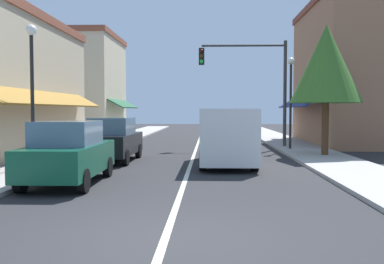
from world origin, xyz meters
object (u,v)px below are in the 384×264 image
parked_car_second_left (113,140)px  tree_right_near (326,64)px  parked_car_nearest_left (68,153)px  street_lamp_left_near (32,74)px  traffic_signal_mast_arm (255,75)px  street_lamp_right_mid (291,88)px  van_in_lane (227,135)px

parked_car_second_left → tree_right_near: tree_right_near is taller
parked_car_nearest_left → street_lamp_left_near: street_lamp_left_near is taller
traffic_signal_mast_arm → tree_right_near: 5.18m
parked_car_nearest_left → street_lamp_right_mid: 13.27m
street_lamp_left_near → street_lamp_right_mid: street_lamp_left_near is taller
van_in_lane → street_lamp_left_near: 7.20m
parked_car_nearest_left → parked_car_second_left: (0.04, 5.38, 0.00)m
parked_car_second_left → street_lamp_left_near: 4.42m
parked_car_second_left → traffic_signal_mast_arm: size_ratio=0.71×
tree_right_near → van_in_lane: bearing=-147.2°
van_in_lane → traffic_signal_mast_arm: 8.05m
parked_car_nearest_left → tree_right_near: bearing=38.2°
van_in_lane → street_lamp_right_mid: 7.11m
street_lamp_left_near → traffic_signal_mast_arm: bearing=48.7°
parked_car_nearest_left → parked_car_second_left: size_ratio=1.00×
parked_car_nearest_left → parked_car_second_left: bearing=88.8°
van_in_lane → tree_right_near: (4.41, 2.84, 2.92)m
street_lamp_right_mid → tree_right_near: (0.95, -3.03, 0.88)m
tree_right_near → parked_car_nearest_left: bearing=-141.1°
parked_car_nearest_left → street_lamp_left_near: bearing=129.9°
van_in_lane → traffic_signal_mast_arm: (1.82, 7.32, 2.80)m
traffic_signal_mast_arm → street_lamp_right_mid: (1.63, -1.45, -0.75)m
parked_car_nearest_left → traffic_signal_mast_arm: (6.42, 11.75, 3.07)m
traffic_signal_mast_arm → street_lamp_left_near: (-8.34, -9.51, -0.67)m
tree_right_near → street_lamp_right_mid: bearing=107.4°
parked_car_second_left → tree_right_near: (8.96, 1.88, 3.19)m
street_lamp_right_mid → van_in_lane: bearing=-120.5°
van_in_lane → tree_right_near: 6.00m
parked_car_nearest_left → van_in_lane: 6.39m
parked_car_nearest_left → street_lamp_right_mid: size_ratio=0.87×
traffic_signal_mast_arm → street_lamp_right_mid: 2.31m
parked_car_nearest_left → van_in_lane: van_in_lane is taller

